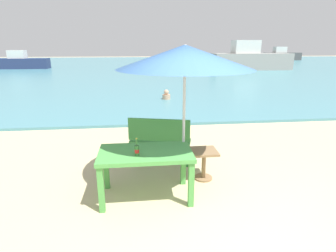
{
  "coord_description": "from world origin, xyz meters",
  "views": [
    {
      "loc": [
        -1.19,
        -2.6,
        2.28
      ],
      "look_at": [
        -0.55,
        3.0,
        0.6
      ],
      "focal_mm": 28.82,
      "sensor_mm": 36.0,
      "label": 1
    }
  ],
  "objects_px": {
    "boat_cargo_ship": "(282,55)",
    "bench_green_left": "(160,138)",
    "side_table_wood": "(204,160)",
    "patio_umbrella": "(185,57)",
    "boat_ferry": "(250,59)",
    "picnic_table_green": "(146,158)",
    "swimmer_person": "(166,95)",
    "beer_bottle_amber": "(137,149)",
    "boat_sailboat": "(22,62)"
  },
  "relations": [
    {
      "from": "bench_green_left",
      "to": "boat_sailboat",
      "type": "bearing_deg",
      "value": 116.04
    },
    {
      "from": "boat_ferry",
      "to": "boat_cargo_ship",
      "type": "distance_m",
      "value": 20.9
    },
    {
      "from": "boat_cargo_ship",
      "to": "bench_green_left",
      "type": "bearing_deg",
      "value": -121.47
    },
    {
      "from": "boat_cargo_ship",
      "to": "patio_umbrella",
      "type": "bearing_deg",
      "value": -120.53
    },
    {
      "from": "swimmer_person",
      "to": "boat_sailboat",
      "type": "distance_m",
      "value": 21.75
    },
    {
      "from": "picnic_table_green",
      "to": "side_table_wood",
      "type": "distance_m",
      "value": 1.17
    },
    {
      "from": "boat_cargo_ship",
      "to": "beer_bottle_amber",
      "type": "bearing_deg",
      "value": -121.04
    },
    {
      "from": "side_table_wood",
      "to": "boat_cargo_ship",
      "type": "xyz_separation_m",
      "value": [
        22.09,
        37.99,
        0.48
      ]
    },
    {
      "from": "bench_green_left",
      "to": "side_table_wood",
      "type": "bearing_deg",
      "value": -46.17
    },
    {
      "from": "beer_bottle_amber",
      "to": "side_table_wood",
      "type": "distance_m",
      "value": 1.41
    },
    {
      "from": "beer_bottle_amber",
      "to": "patio_umbrella",
      "type": "height_order",
      "value": "patio_umbrella"
    },
    {
      "from": "boat_sailboat",
      "to": "boat_cargo_ship",
      "type": "xyz_separation_m",
      "value": [
        34.58,
        13.13,
        0.11
      ]
    },
    {
      "from": "beer_bottle_amber",
      "to": "boat_sailboat",
      "type": "bearing_deg",
      "value": 113.99
    },
    {
      "from": "boat_ferry",
      "to": "bench_green_left",
      "type": "bearing_deg",
      "value": -117.05
    },
    {
      "from": "side_table_wood",
      "to": "boat_ferry",
      "type": "xyz_separation_m",
      "value": [
        9.7,
        21.15,
        0.7
      ]
    },
    {
      "from": "side_table_wood",
      "to": "boat_ferry",
      "type": "relative_size",
      "value": 0.07
    },
    {
      "from": "picnic_table_green",
      "to": "bench_green_left",
      "type": "height_order",
      "value": "bench_green_left"
    },
    {
      "from": "swimmer_person",
      "to": "side_table_wood",
      "type": "bearing_deg",
      "value": -90.85
    },
    {
      "from": "side_table_wood",
      "to": "boat_sailboat",
      "type": "distance_m",
      "value": 27.83
    },
    {
      "from": "picnic_table_green",
      "to": "patio_umbrella",
      "type": "distance_m",
      "value": 1.64
    },
    {
      "from": "picnic_table_green",
      "to": "boat_sailboat",
      "type": "height_order",
      "value": "boat_sailboat"
    },
    {
      "from": "bench_green_left",
      "to": "boat_sailboat",
      "type": "height_order",
      "value": "boat_sailboat"
    },
    {
      "from": "beer_bottle_amber",
      "to": "picnic_table_green",
      "type": "bearing_deg",
      "value": 49.66
    },
    {
      "from": "swimmer_person",
      "to": "boat_ferry",
      "type": "height_order",
      "value": "boat_ferry"
    },
    {
      "from": "swimmer_person",
      "to": "bench_green_left",
      "type": "bearing_deg",
      "value": -97.31
    },
    {
      "from": "swimmer_person",
      "to": "boat_ferry",
      "type": "xyz_separation_m",
      "value": [
        9.6,
        14.01,
        0.82
      ]
    },
    {
      "from": "picnic_table_green",
      "to": "side_table_wood",
      "type": "bearing_deg",
      "value": 24.95
    },
    {
      "from": "picnic_table_green",
      "to": "swimmer_person",
      "type": "relative_size",
      "value": 3.41
    },
    {
      "from": "picnic_table_green",
      "to": "boat_ferry",
      "type": "bearing_deg",
      "value": 63.61
    },
    {
      "from": "picnic_table_green",
      "to": "side_table_wood",
      "type": "xyz_separation_m",
      "value": [
        1.03,
        0.48,
        -0.3
      ]
    },
    {
      "from": "bench_green_left",
      "to": "boat_ferry",
      "type": "relative_size",
      "value": 0.17
    },
    {
      "from": "picnic_table_green",
      "to": "side_table_wood",
      "type": "relative_size",
      "value": 2.59
    },
    {
      "from": "patio_umbrella",
      "to": "swimmer_person",
      "type": "xyz_separation_m",
      "value": [
        0.5,
        7.27,
        -1.88
      ]
    },
    {
      "from": "patio_umbrella",
      "to": "boat_cargo_ship",
      "type": "xyz_separation_m",
      "value": [
        22.48,
        38.12,
        -1.29
      ]
    },
    {
      "from": "patio_umbrella",
      "to": "side_table_wood",
      "type": "height_order",
      "value": "patio_umbrella"
    },
    {
      "from": "boat_ferry",
      "to": "patio_umbrella",
      "type": "bearing_deg",
      "value": -115.38
    },
    {
      "from": "side_table_wood",
      "to": "bench_green_left",
      "type": "xyz_separation_m",
      "value": [
        -0.71,
        0.74,
        0.19
      ]
    },
    {
      "from": "side_table_wood",
      "to": "swimmer_person",
      "type": "distance_m",
      "value": 7.14
    },
    {
      "from": "beer_bottle_amber",
      "to": "swimmer_person",
      "type": "xyz_separation_m",
      "value": [
        1.26,
        7.77,
        -0.61
      ]
    },
    {
      "from": "swimmer_person",
      "to": "boat_cargo_ship",
      "type": "bearing_deg",
      "value": 54.53
    },
    {
      "from": "swimmer_person",
      "to": "boat_sailboat",
      "type": "relative_size",
      "value": 0.08
    },
    {
      "from": "patio_umbrella",
      "to": "bench_green_left",
      "type": "relative_size",
      "value": 1.84
    },
    {
      "from": "side_table_wood",
      "to": "swimmer_person",
      "type": "xyz_separation_m",
      "value": [
        0.11,
        7.14,
        -0.11
      ]
    },
    {
      "from": "side_table_wood",
      "to": "bench_green_left",
      "type": "distance_m",
      "value": 1.05
    },
    {
      "from": "patio_umbrella",
      "to": "bench_green_left",
      "type": "height_order",
      "value": "patio_umbrella"
    },
    {
      "from": "picnic_table_green",
      "to": "boat_cargo_ship",
      "type": "bearing_deg",
      "value": 59.0
    },
    {
      "from": "boat_sailboat",
      "to": "boat_cargo_ship",
      "type": "relative_size",
      "value": 0.86
    },
    {
      "from": "picnic_table_green",
      "to": "boat_sailboat",
      "type": "relative_size",
      "value": 0.28
    },
    {
      "from": "beer_bottle_amber",
      "to": "side_table_wood",
      "type": "xyz_separation_m",
      "value": [
        1.16,
        0.63,
        -0.5
      ]
    },
    {
      "from": "side_table_wood",
      "to": "swimmer_person",
      "type": "bearing_deg",
      "value": 89.15
    }
  ]
}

